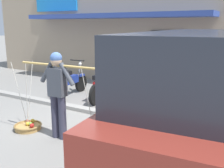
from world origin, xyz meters
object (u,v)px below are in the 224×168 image
Objects in this scene: fruit_basket_right_side at (28,126)px; motorcycle_nearest_shop at (69,82)px; fruit_vendor at (58,90)px; fruit_basket_left_side at (96,143)px; motorcycle_second_in_row at (104,85)px; parked_truck at (214,100)px.

motorcycle_nearest_shop is at bearing 111.25° from fruit_basket_right_side.
fruit_basket_left_side is (0.86, 0.03, -0.90)m from fruit_vendor.
motorcycle_second_in_row is 4.31m from parked_truck.
fruit_basket_right_side reaches higher than motorcycle_nearest_shop.
motorcycle_nearest_shop is 1.00× the size of motorcycle_second_in_row.
motorcycle_second_in_row is at bearing 86.57° from fruit_basket_right_side.
fruit_vendor is at bearing -177.84° from fruit_basket_left_side.
parked_truck reaches higher than motorcycle_second_in_row.
fruit_basket_right_side is 0.29× the size of parked_truck.
motorcycle_second_in_row is (0.17, 2.76, 0.37)m from fruit_basket_right_side.
parked_truck is at bearing -35.58° from motorcycle_second_in_row.
motorcycle_nearest_shop is 0.37× the size of parked_truck.
motorcycle_nearest_shop and motorcycle_second_in_row have the same top height.
fruit_basket_right_side is at bearing -177.92° from fruit_basket_left_side.
motorcycle_nearest_shop is (-2.71, 2.48, 0.37)m from fruit_basket_left_side.
parked_truck reaches higher than fruit_basket_left_side.
fruit_vendor is 0.95× the size of motorcycle_nearest_shop.
fruit_vendor is 1.19× the size of fruit_basket_right_side.
fruit_basket_left_side reaches higher than motorcycle_second_in_row.
motorcycle_nearest_shop is (-0.99, 2.54, 0.37)m from fruit_basket_right_side.
fruit_basket_left_side and fruit_basket_right_side have the same top height.
motorcycle_second_in_row is at bearing 10.54° from motorcycle_nearest_shop.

